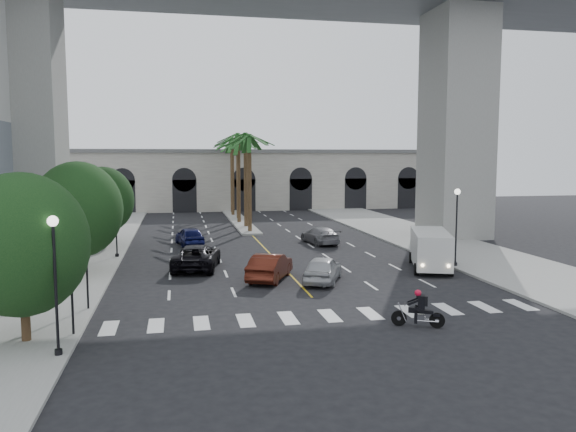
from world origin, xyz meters
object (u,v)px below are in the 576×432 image
object	(u,v)px
car_a	(323,269)
car_b	(270,267)
motorcycle_rider	(420,310)
cargo_van	(431,248)
lamp_post_left_near	(55,273)
car_c	(197,257)
lamp_post_right	(457,220)
pedestrian_b	(62,275)
traffic_signal_far	(87,260)
traffic_signal_near	(71,278)
lamp_post_left_far	(116,215)
car_e	(190,236)
car_d	(320,235)

from	to	relation	value
car_a	car_b	bearing A→B (deg)	2.55
motorcycle_rider	cargo_van	bearing A→B (deg)	86.68
lamp_post_left_near	car_c	world-z (taller)	lamp_post_left_near
car_c	car_a	bearing A→B (deg)	153.12
lamp_post_right	pedestrian_b	xyz separation A→B (m)	(-24.65, -2.35, -2.19)
car_b	pedestrian_b	bearing A→B (deg)	29.48
traffic_signal_far	pedestrian_b	world-z (taller)	traffic_signal_far
car_a	lamp_post_left_near	bearing A→B (deg)	63.43
car_b	traffic_signal_near	bearing A→B (deg)	67.52
car_a	pedestrian_b	xyz separation A→B (m)	(-14.75, 0.11, 0.24)
car_c	car_b	bearing A→B (deg)	144.98
traffic_signal_far	car_a	world-z (taller)	traffic_signal_far
lamp_post_left_far	car_c	bearing A→B (deg)	-41.54
car_a	car_e	size ratio (longest dim) A/B	1.01
lamp_post_left_far	car_a	xyz separation A→B (m)	(12.90, -10.46, -2.43)
traffic_signal_near	car_a	size ratio (longest dim) A/B	0.79
car_a	car_c	distance (m)	9.08
motorcycle_rider	pedestrian_b	size ratio (longest dim) A/B	1.23
motorcycle_rider	pedestrian_b	distance (m)	19.23
car_a	car_d	size ratio (longest dim) A/B	0.93
lamp_post_left_near	car_a	xyz separation A→B (m)	(12.90, 10.54, -2.43)
cargo_van	pedestrian_b	size ratio (longest dim) A/B	3.61
motorcycle_rider	lamp_post_left_near	bearing A→B (deg)	-151.99
pedestrian_b	car_b	bearing A→B (deg)	16.25
lamp_post_left_near	car_d	size ratio (longest dim) A/B	1.07
car_e	lamp_post_right	bearing A→B (deg)	132.63
car_c	pedestrian_b	xyz separation A→B (m)	(-7.49, -5.35, 0.21)
car_b	traffic_signal_far	bearing A→B (deg)	52.32
lamp_post_left_near	pedestrian_b	xyz separation A→B (m)	(-1.85, 10.65, -2.19)
car_d	pedestrian_b	world-z (taller)	pedestrian_b
car_a	lamp_post_right	bearing A→B (deg)	-141.86
traffic_signal_near	cargo_van	xyz separation A→B (m)	(20.78, 10.30, -1.10)
lamp_post_left_far	car_a	world-z (taller)	lamp_post_left_far
car_d	motorcycle_rider	bearing A→B (deg)	77.79
car_c	traffic_signal_near	bearing A→B (deg)	77.76
lamp_post_left_far	car_c	distance (m)	7.91
traffic_signal_far	car_a	xyz separation A→B (m)	(12.80, 4.04, -1.72)
motorcycle_rider	car_b	distance (m)	11.76
lamp_post_left_far	motorcycle_rider	xyz separation A→B (m)	(14.81, -19.96, -2.46)
traffic_signal_far	car_e	size ratio (longest dim) A/B	0.79
motorcycle_rider	cargo_van	world-z (taller)	cargo_van
lamp_post_right	car_c	distance (m)	17.58
traffic_signal_far	motorcycle_rider	bearing A→B (deg)	-20.37
car_e	cargo_van	distance (m)	20.52
traffic_signal_near	cargo_van	size ratio (longest dim) A/B	0.57
lamp_post_left_near	traffic_signal_far	bearing A→B (deg)	89.12
lamp_post_right	traffic_signal_far	distance (m)	23.62
lamp_post_left_far	car_b	distance (m)	13.77
car_b	car_d	distance (m)	14.76
lamp_post_left_near	car_a	distance (m)	16.83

